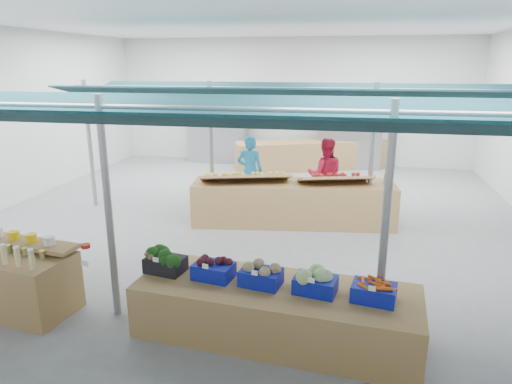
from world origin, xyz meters
TOP-DOWN VIEW (x-y plane):
  - floor at (0.00, 0.00)m, footprint 13.00×13.00m
  - hall at (0.00, 1.44)m, footprint 13.00×13.00m
  - pole_grid at (0.75, -1.75)m, footprint 10.00×4.60m
  - awnings at (0.75, -1.75)m, footprint 9.50×7.08m
  - back_shelving_left at (-2.50, 6.00)m, footprint 2.00×0.50m
  - back_shelving_right at (2.00, 6.00)m, footprint 2.00×0.50m
  - bottle_shelf at (-2.53, -4.15)m, footprint 1.97×1.34m
  - veg_counter at (1.25, -4.08)m, footprint 3.61×1.46m
  - fruit_counter at (0.91, 0.19)m, footprint 4.37×1.61m
  - far_counter at (0.87, 5.67)m, footprint 5.10×2.96m
  - vendor_left at (-0.29, 1.29)m, footprint 0.68×0.49m
  - vendor_right at (1.51, 1.29)m, footprint 0.91×0.76m
  - crate_broccoli at (-0.26, -3.96)m, footprint 0.55×0.44m
  - crate_beets at (0.42, -4.01)m, footprint 0.55×0.44m
  - crate_celeriac at (1.05, -4.07)m, footprint 0.55×0.44m
  - crate_cabbage at (1.73, -4.12)m, footprint 0.55×0.44m
  - crate_carrots at (2.42, -4.18)m, footprint 0.55×0.44m
  - sparrow at (-0.43, -4.06)m, footprint 0.12×0.09m
  - pole_ribbon at (-1.20, -4.29)m, footprint 0.12×0.12m
  - apple_heap_yellow at (-0.08, -0.06)m, footprint 2.02×1.21m
  - apple_heap_red at (1.78, 0.21)m, footprint 1.64×1.09m
  - pineapple at (2.84, 0.36)m, footprint 0.14×0.14m

SIDE VIEW (x-z plane):
  - floor at x=0.00m, z-range 0.00..0.00m
  - veg_counter at x=1.25m, z-range 0.00..0.68m
  - bottle_shelf at x=-2.53m, z-range -0.10..1.01m
  - fruit_counter at x=0.91m, z-range 0.00..0.92m
  - far_counter at x=0.87m, z-range 0.00..0.92m
  - crate_carrots at x=2.42m, z-range 0.65..0.94m
  - crate_beets at x=0.42m, z-range 0.67..0.96m
  - crate_celeriac at x=1.05m, z-range 0.67..0.99m
  - crate_broccoli at x=-0.26m, z-range 0.67..1.02m
  - crate_cabbage at x=1.73m, z-range 0.67..1.02m
  - vendor_left at x=-0.29m, z-range 0.00..1.71m
  - vendor_right at x=1.51m, z-range 0.00..1.71m
  - sparrow at x=-0.43m, z-range 0.88..0.99m
  - back_shelving_left at x=-2.50m, z-range 0.00..2.00m
  - back_shelving_right at x=2.00m, z-range 0.00..2.00m
  - pole_ribbon at x=-1.20m, z-range 0.94..1.22m
  - apple_heap_yellow at x=-0.08m, z-range 0.95..1.22m
  - apple_heap_red at x=1.78m, z-range 0.95..1.22m
  - pineapple at x=2.84m, z-range 0.90..1.29m
  - pole_grid at x=0.75m, z-range 0.31..3.31m
  - hall at x=0.00m, z-range -3.85..9.15m
  - awnings at x=0.75m, z-range 2.63..2.93m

